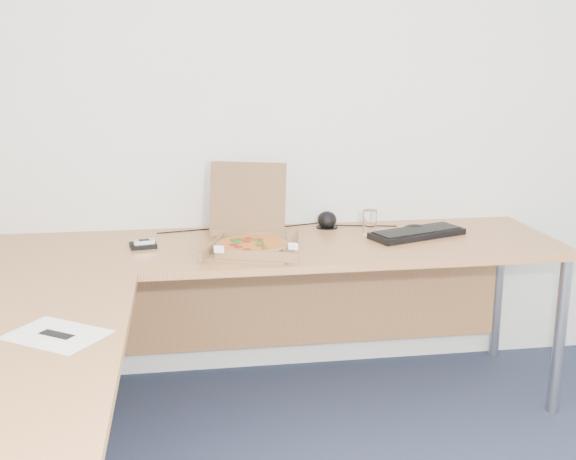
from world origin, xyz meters
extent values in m
cube|color=#BA7844|center=(-0.50, 1.40, 0.71)|extent=(2.50, 0.70, 0.03)
cylinder|color=gray|center=(0.70, 1.70, 0.35)|extent=(0.05, 0.05, 0.70)
cube|color=olive|center=(-0.60, 1.29, 0.73)|extent=(0.34, 0.34, 0.01)
cube|color=olive|center=(-0.60, 1.48, 0.91)|extent=(0.34, 0.07, 0.33)
cylinder|color=tan|center=(-0.60, 1.29, 0.75)|extent=(0.30, 0.30, 0.02)
cylinder|color=#BA1E06|center=(-0.60, 1.29, 0.77)|extent=(0.26, 0.26, 0.00)
cylinder|color=white|center=(-0.04, 1.50, 0.79)|extent=(0.06, 0.06, 0.11)
cube|color=black|center=(0.16, 1.43, 0.74)|extent=(0.47, 0.30, 0.03)
ellipsoid|color=black|center=(0.17, 1.50, 0.75)|extent=(0.11, 0.08, 0.04)
cube|color=black|center=(-1.05, 1.43, 0.74)|extent=(0.12, 0.11, 0.02)
cube|color=#B2B5BA|center=(-1.04, 1.42, 0.76)|extent=(0.09, 0.06, 0.02)
cube|color=white|center=(-1.25, 0.50, 0.73)|extent=(0.34, 0.32, 0.00)
ellipsoid|color=black|center=(-0.21, 1.65, 0.77)|extent=(0.10, 0.10, 0.09)
camera|label=1|loc=(-0.86, -1.45, 1.51)|focal=43.16mm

